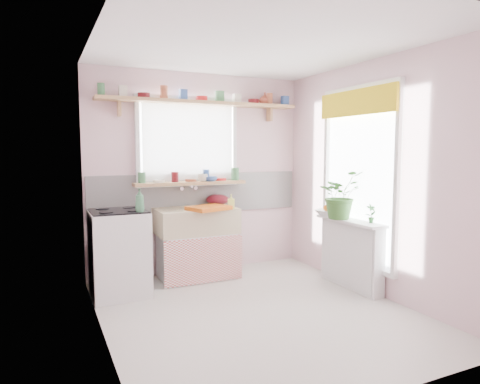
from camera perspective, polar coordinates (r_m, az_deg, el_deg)
name	(u,v)px	position (r m, az deg, el deg)	size (l,w,h in m)	color
room	(273,165)	(5.05, 4.45, 3.61)	(3.20, 3.20, 3.20)	beige
sink_unit	(196,243)	(5.22, -5.83, -6.73)	(0.95, 0.65, 1.11)	white
cooker	(119,253)	(4.76, -15.80, -7.78)	(0.58, 0.58, 0.93)	white
radiator_ledge	(351,253)	(5.00, 14.60, -7.84)	(0.22, 0.95, 0.78)	white
windowsill	(191,183)	(5.30, -6.58, 1.18)	(1.40, 0.22, 0.04)	tan
pine_shelf	(202,103)	(5.35, -5.11, 11.75)	(2.52, 0.24, 0.04)	tan
shelf_crockery	(202,97)	(5.36, -5.12, 12.55)	(2.47, 0.11, 0.12)	#3F7F4C
sill_crockery	(189,177)	(5.29, -6.76, 1.99)	(1.35, 0.11, 0.12)	#3F7F4C
dish_tray	(209,208)	(5.00, -4.20, -2.14)	(0.45, 0.34, 0.05)	#D65E13
colander	(218,200)	(5.45, -2.97, -1.03)	(0.29, 0.29, 0.13)	#5D101C
jade_plant	(340,195)	(4.92, 13.18, -0.36)	(0.49, 0.42, 0.54)	#386C2B
fruit_bowl	(331,213)	(5.07, 12.04, -2.78)	(0.33, 0.33, 0.08)	silver
herb_pot	(371,213)	(4.74, 17.08, -2.75)	(0.11, 0.07, 0.20)	#276328
soap_bottle_sink	(231,201)	(5.10, -1.19, -1.26)	(0.08, 0.08, 0.17)	#EFFD70
sill_cup	(203,178)	(5.28, -4.96, 1.91)	(0.12, 0.12, 0.09)	beige
sill_bowl	(210,179)	(5.32, -3.99, 1.74)	(0.18, 0.18, 0.06)	#345DA9
shelf_vase	(265,99)	(5.79, 3.34, 12.30)	(0.16, 0.16, 0.16)	#AB4B34
cooker_bottle	(140,200)	(4.48, -13.24, -1.07)	(0.09, 0.09, 0.24)	#39734C
fruit	(331,208)	(5.07, 12.07, -2.07)	(0.20, 0.14, 0.10)	orange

